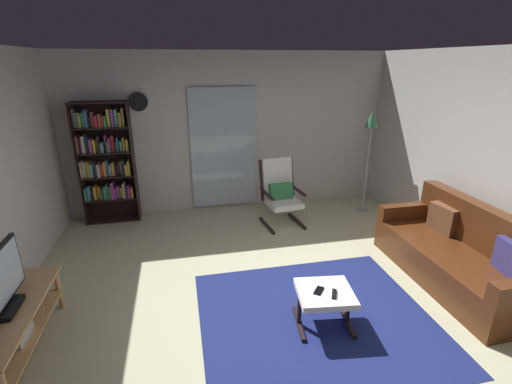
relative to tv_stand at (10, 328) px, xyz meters
name	(u,v)px	position (x,y,z in m)	size (l,w,h in m)	color
ground_plane	(273,305)	(2.36, 0.22, -0.32)	(7.02, 7.02, 0.00)	#BFBE97
wall_back	(230,133)	(2.36, 3.12, 0.98)	(5.60, 0.06, 2.60)	beige
glass_door_panel	(224,149)	(2.23, 3.05, 0.73)	(1.10, 0.01, 2.00)	silver
area_rug	(316,318)	(2.73, -0.07, -0.31)	(2.29, 2.02, 0.01)	navy
tv_stand	(10,328)	(0.00, 0.00, 0.00)	(0.49, 1.37, 0.48)	tan
bookshelf_near_tv	(106,159)	(0.39, 2.90, 0.69)	(0.81, 0.30, 1.88)	black
leather_sofa	(459,256)	(4.57, 0.23, 0.00)	(0.82, 1.98, 0.90)	#512811
lounge_armchair	(280,190)	(3.00, 2.24, 0.22)	(0.64, 0.71, 1.02)	black
ottoman	(325,297)	(2.77, -0.16, 0.00)	(0.58, 0.54, 0.38)	white
tv_remote	(334,294)	(2.82, -0.24, 0.08)	(0.04, 0.14, 0.02)	black
cell_phone	(319,291)	(2.70, -0.15, 0.07)	(0.07, 0.14, 0.01)	black
floor_lamp_by_shelf	(371,129)	(4.53, 2.40, 1.09)	(0.22, 0.22, 1.70)	#A5A5AD
wall_clock	(138,102)	(0.94, 3.04, 1.53)	(0.29, 0.03, 0.29)	silver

